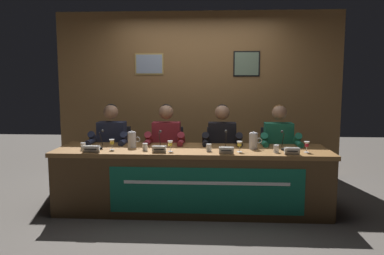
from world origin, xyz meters
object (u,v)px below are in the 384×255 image
at_px(juice_glass_far_left, 112,143).
at_px(microphone_center_right, 226,143).
at_px(chair_center_right, 221,163).
at_px(panelist_center_right, 222,145).
at_px(water_pitcher_left_side, 132,140).
at_px(microphone_far_left, 101,142).
at_px(nameplate_far_left, 91,149).
at_px(conference_table, 192,170).
at_px(microphone_far_right, 283,143).
at_px(chair_center_left, 168,162).
at_px(panelist_far_left, 110,144).
at_px(juice_glass_far_right, 307,145).
at_px(chair_far_left, 115,161).
at_px(juice_glass_center_left, 170,144).
at_px(water_cup_far_left, 83,147).
at_px(microphone_center_left, 160,143).
at_px(nameplate_far_right, 292,151).
at_px(chair_far_right, 276,163).
at_px(water_pitcher_right_side, 253,141).
at_px(water_cup_center_right, 209,148).
at_px(panelist_far_right, 279,145).
at_px(water_cup_far_right, 276,149).
at_px(water_cup_center_left, 145,147).
at_px(juice_glass_center_right, 240,145).

height_order(juice_glass_far_left, microphone_center_right, microphone_center_right).
bearing_deg(microphone_center_right, chair_center_right, 93.53).
bearing_deg(panelist_center_right, water_pitcher_left_side, -160.55).
bearing_deg(microphone_far_left, nameplate_far_left, -98.63).
distance_m(conference_table, microphone_far_right, 1.11).
distance_m(chair_center_left, panelist_center_right, 0.81).
relative_size(panelist_far_left, juice_glass_far_right, 10.02).
bearing_deg(chair_far_left, conference_table, -32.75).
height_order(juice_glass_center_left, water_pitcher_left_side, water_pitcher_left_side).
distance_m(juice_glass_far_left, water_cup_far_left, 0.34).
distance_m(water_cup_far_left, microphone_center_left, 0.89).
height_order(microphone_far_left, juice_glass_far_right, microphone_far_left).
bearing_deg(nameplate_far_left, chair_center_left, 50.63).
bearing_deg(conference_table, chair_center_right, 63.06).
bearing_deg(juice_glass_far_right, microphone_center_right, 169.83).
distance_m(water_cup_far_left, juice_glass_far_right, 2.56).
distance_m(nameplate_far_left, microphone_far_right, 2.21).
distance_m(panelist_far_left, nameplate_far_right, 2.32).
xyz_separation_m(microphone_center_left, microphone_far_right, (1.44, 0.06, 0.00)).
xyz_separation_m(chair_far_right, water_pitcher_right_side, (-0.37, -0.58, 0.39)).
xyz_separation_m(water_cup_center_right, panelist_far_right, (0.89, 0.57, -0.06)).
height_order(panelist_far_left, microphone_far_left, panelist_far_left).
relative_size(water_cup_far_left, microphone_center_left, 0.39).
height_order(panelist_far_right, nameplate_far_right, panelist_far_right).
height_order(chair_far_left, microphone_far_right, microphone_far_right).
distance_m(water_cup_far_right, water_pitcher_right_side, 0.32).
bearing_deg(water_cup_center_right, chair_far_right, 40.86).
relative_size(microphone_center_left, juice_glass_far_right, 1.74).
bearing_deg(chair_far_left, water_cup_center_right, -30.74).
bearing_deg(chair_center_left, chair_far_right, 0.00).
bearing_deg(water_cup_center_right, conference_table, 162.05).
relative_size(conference_table, chair_center_left, 3.52).
height_order(microphone_center_right, water_pitcher_left_side, microphone_center_right).
relative_size(juice_glass_far_right, water_pitcher_left_side, 0.59).
xyz_separation_m(microphone_far_right, water_pitcher_right_side, (-0.34, 0.03, 0.02)).
xyz_separation_m(conference_table, water_pitcher_right_side, (0.72, 0.13, 0.33)).
bearing_deg(microphone_far_right, water_cup_center_left, -174.35).
distance_m(juice_glass_far_left, chair_far_right, 2.19).
height_order(microphone_far_left, microphone_center_left, same).
relative_size(microphone_far_left, microphone_center_left, 1.00).
bearing_deg(chair_far_left, microphone_far_left, -88.76).
xyz_separation_m(water_cup_far_right, microphone_far_right, (0.11, 0.18, 0.04)).
bearing_deg(panelist_far_left, water_cup_far_left, -105.58).
bearing_deg(microphone_far_left, microphone_center_left, -0.47).
bearing_deg(panelist_far_left, juice_glass_center_right, -19.93).
bearing_deg(conference_table, water_pitcher_right_side, 9.93).
distance_m(water_cup_center_left, nameplate_far_right, 1.65).
bearing_deg(microphone_far_left, microphone_far_right, 1.47).
relative_size(water_cup_far_left, water_pitcher_right_side, 0.40).
bearing_deg(water_cup_far_right, water_cup_center_right, 178.45).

